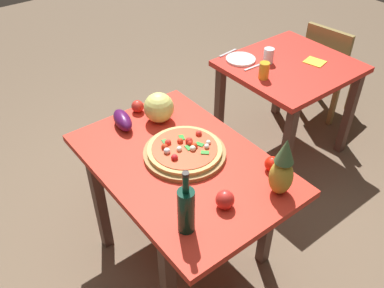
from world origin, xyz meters
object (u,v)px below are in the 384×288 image
at_px(background_table, 288,79).
at_px(drinking_glass_water, 269,56).
at_px(melon, 159,108).
at_px(drinking_glass_juice, 264,71).
at_px(display_table, 182,175).
at_px(eggplant, 123,120).
at_px(tomato_beside_pepper, 138,106).
at_px(pizza_board, 185,153).
at_px(pineapple_left, 282,169).
at_px(pizza, 185,149).
at_px(wine_bottle, 186,209).
at_px(dinner_plate, 241,59).
at_px(knife_utensil, 254,67).
at_px(tomato_near_board, 272,164).
at_px(dining_chair, 329,66).
at_px(napkin_folded, 315,62).
at_px(bell_pepper, 225,200).
at_px(fork_utensil, 228,53).

height_order(background_table, drinking_glass_water, drinking_glass_water).
relative_size(melon, drinking_glass_juice, 1.51).
distance_m(display_table, melon, 0.44).
xyz_separation_m(melon, eggplant, (-0.08, -0.20, -0.04)).
xyz_separation_m(eggplant, drinking_glass_water, (-0.04, 1.24, 0.01)).
bearing_deg(tomato_beside_pepper, pizza_board, -2.57).
xyz_separation_m(pineapple_left, melon, (-0.84, -0.12, -0.05)).
relative_size(pizza, eggplant, 1.99).
relative_size(background_table, wine_bottle, 2.63).
distance_m(background_table, melon, 1.17).
relative_size(melon, dinner_plate, 0.81).
distance_m(pizza_board, wine_bottle, 0.52).
bearing_deg(knife_utensil, eggplant, -85.70).
bearing_deg(wine_bottle, tomato_near_board, 93.73).
height_order(pizza_board, wine_bottle, wine_bottle).
height_order(pizza, knife_utensil, pizza).
height_order(pineapple_left, drinking_glass_juice, pineapple_left).
bearing_deg(melon, wine_bottle, -26.36).
distance_m(pizza, drinking_glass_juice, 0.98).
bearing_deg(dining_chair, display_table, 96.57).
xyz_separation_m(pizza, tomato_near_board, (0.37, 0.28, -0.00)).
xyz_separation_m(tomato_beside_pepper, drinking_glass_water, (0.04, 1.09, 0.02)).
bearing_deg(napkin_folded, wine_bottle, -68.73).
height_order(bell_pepper, fork_utensil, bell_pepper).
relative_size(wine_bottle, tomato_near_board, 4.21).
xyz_separation_m(pizza_board, drinking_glass_juice, (-0.32, 0.92, 0.05)).
xyz_separation_m(drinking_glass_water, napkin_folded, (0.21, 0.28, -0.05)).
bearing_deg(knife_utensil, drinking_glass_water, 88.49).
bearing_deg(drinking_glass_juice, dining_chair, 97.44).
xyz_separation_m(dinner_plate, knife_utensil, (0.14, 0.00, -0.00)).
distance_m(background_table, tomato_near_board, 1.20).
relative_size(pizza_board, napkin_folded, 3.17).
bearing_deg(pizza_board, melon, 167.75).
bearing_deg(melon, drinking_glass_juice, 88.12).
distance_m(tomato_beside_pepper, drinking_glass_juice, 0.92).
distance_m(drinking_glass_water, fork_utensil, 0.32).
relative_size(drinking_glass_water, napkin_folded, 0.78).
bearing_deg(drinking_glass_water, pizza_board, -67.52).
height_order(display_table, pineapple_left, pineapple_left).
distance_m(fork_utensil, napkin_folded, 0.64).
xyz_separation_m(background_table, dinner_plate, (-0.27, -0.25, 0.13)).
xyz_separation_m(pizza, drinking_glass_juice, (-0.32, 0.92, 0.02)).
height_order(dining_chair, knife_utensil, dining_chair).
bearing_deg(pizza_board, knife_utensil, 115.57).
bearing_deg(pineapple_left, background_table, 128.95).
xyz_separation_m(dining_chair, tomato_near_board, (0.81, -1.62, 0.32)).
bearing_deg(fork_utensil, napkin_folded, 34.43).
bearing_deg(pineapple_left, drinking_glass_water, 136.11).
bearing_deg(tomato_beside_pepper, drinking_glass_juice, 78.41).
distance_m(wine_bottle, tomato_near_board, 0.59).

